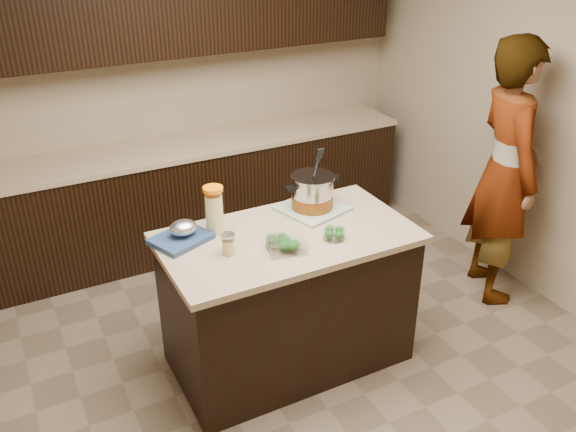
% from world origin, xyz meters
% --- Properties ---
extents(ground_plane, '(4.00, 4.00, 0.00)m').
position_xyz_m(ground_plane, '(0.00, 0.00, 0.00)').
color(ground_plane, brown).
rests_on(ground_plane, ground).
extents(room_shell, '(4.04, 4.04, 2.72)m').
position_xyz_m(room_shell, '(0.00, 0.00, 1.71)').
color(room_shell, tan).
rests_on(room_shell, ground).
extents(back_cabinets, '(3.60, 0.63, 2.33)m').
position_xyz_m(back_cabinets, '(0.00, 1.74, 0.94)').
color(back_cabinets, black).
rests_on(back_cabinets, ground).
extents(island, '(1.46, 0.81, 0.90)m').
position_xyz_m(island, '(0.00, 0.00, 0.45)').
color(island, black).
rests_on(island, ground).
extents(dish_towel, '(0.44, 0.44, 0.02)m').
position_xyz_m(dish_towel, '(0.28, 0.21, 0.91)').
color(dish_towel, '#547850').
rests_on(dish_towel, island).
extents(stock_pot, '(0.38, 0.29, 0.38)m').
position_xyz_m(stock_pot, '(0.28, 0.21, 1.01)').
color(stock_pot, '#B7B7BC').
rests_on(stock_pot, dish_towel).
extents(lemonade_pitcher, '(0.15, 0.15, 0.28)m').
position_xyz_m(lemonade_pitcher, '(-0.36, 0.23, 1.03)').
color(lemonade_pitcher, '#D1C67F').
rests_on(lemonade_pitcher, island).
extents(mason_jar, '(0.09, 0.09, 0.13)m').
position_xyz_m(mason_jar, '(-0.38, -0.04, 0.96)').
color(mason_jar, '#D1C67F').
rests_on(mason_jar, island).
extents(broccoli_tub_left, '(0.13, 0.13, 0.06)m').
position_xyz_m(broccoli_tub_left, '(-0.11, -0.09, 0.93)').
color(broccoli_tub_left, silver).
rests_on(broccoli_tub_left, island).
extents(broccoli_tub_right, '(0.14, 0.14, 0.06)m').
position_xyz_m(broccoli_tub_right, '(0.21, -0.16, 0.93)').
color(broccoli_tub_right, silver).
rests_on(broccoli_tub_right, island).
extents(broccoli_tub_rect, '(0.23, 0.19, 0.07)m').
position_xyz_m(broccoli_tub_rect, '(-0.09, -0.16, 0.93)').
color(broccoli_tub_rect, silver).
rests_on(broccoli_tub_rect, island).
extents(blue_tray, '(0.38, 0.34, 0.12)m').
position_xyz_m(blue_tray, '(-0.56, 0.21, 0.94)').
color(blue_tray, navy).
rests_on(blue_tray, island).
extents(person, '(0.67, 0.80, 1.88)m').
position_xyz_m(person, '(1.70, 0.03, 0.94)').
color(person, gray).
rests_on(person, ground).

